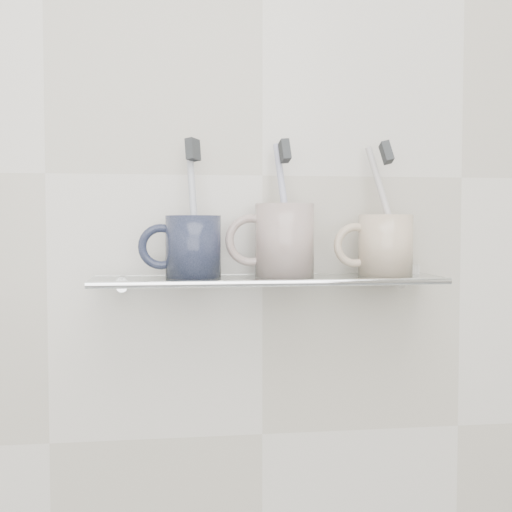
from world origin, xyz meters
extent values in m
plane|color=beige|center=(0.00, 1.10, 1.25)|extent=(2.50, 0.00, 2.50)
cube|color=silver|center=(0.00, 1.04, 1.10)|extent=(0.50, 0.12, 0.01)
cylinder|color=silver|center=(0.00, 0.98, 1.10)|extent=(0.50, 0.01, 0.01)
cylinder|color=silver|center=(-0.21, 1.09, 1.09)|extent=(0.02, 0.03, 0.02)
cylinder|color=silver|center=(0.21, 1.09, 1.09)|extent=(0.02, 0.03, 0.02)
cylinder|color=black|center=(-0.11, 1.04, 1.14)|extent=(0.09, 0.09, 0.09)
torus|color=black|center=(-0.15, 1.04, 1.14)|extent=(0.06, 0.01, 0.06)
cylinder|color=silver|center=(-0.11, 1.04, 1.20)|extent=(0.02, 0.04, 0.19)
cube|color=#2E3133|center=(-0.11, 1.04, 1.28)|extent=(0.02, 0.03, 0.03)
cylinder|color=silver|center=(0.02, 1.04, 1.15)|extent=(0.11, 0.11, 0.11)
torus|color=silver|center=(-0.02, 1.04, 1.15)|extent=(0.08, 0.01, 0.08)
cylinder|color=#9FA0CD|center=(0.02, 1.04, 1.20)|extent=(0.03, 0.06, 0.19)
cube|color=#2E3133|center=(0.02, 1.04, 1.28)|extent=(0.02, 0.03, 0.04)
cylinder|color=beige|center=(0.18, 1.04, 1.14)|extent=(0.10, 0.10, 0.09)
torus|color=beige|center=(0.13, 1.04, 1.14)|extent=(0.07, 0.01, 0.07)
cylinder|color=#B9ABA3|center=(0.18, 1.04, 1.20)|extent=(0.05, 0.06, 0.18)
cube|color=#2E3133|center=(0.18, 1.04, 1.28)|extent=(0.02, 0.03, 0.04)
cylinder|color=silver|center=(0.21, 1.04, 1.11)|extent=(0.04, 0.04, 0.02)
camera|label=1|loc=(-0.14, 0.13, 1.17)|focal=45.00mm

